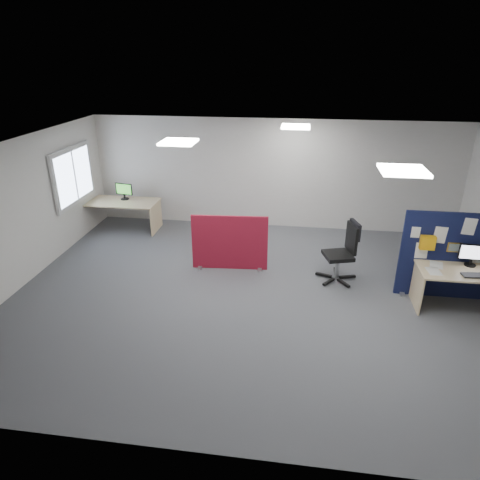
# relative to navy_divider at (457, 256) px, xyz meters

# --- Properties ---
(floor) EXTENTS (9.00, 9.00, 0.00)m
(floor) POSITION_rel_navy_divider_xyz_m (-3.46, -0.42, -0.82)
(floor) COLOR #4C4F54
(floor) RESTS_ON ground
(ceiling) EXTENTS (9.00, 7.00, 0.02)m
(ceiling) POSITION_rel_navy_divider_xyz_m (-3.46, -0.42, 1.88)
(ceiling) COLOR white
(ceiling) RESTS_ON wall_back
(wall_back) EXTENTS (9.00, 0.02, 2.70)m
(wall_back) POSITION_rel_navy_divider_xyz_m (-3.46, 3.08, 0.53)
(wall_back) COLOR silver
(wall_back) RESTS_ON floor
(wall_front) EXTENTS (9.00, 0.02, 2.70)m
(wall_front) POSITION_rel_navy_divider_xyz_m (-3.46, -3.92, 0.53)
(wall_front) COLOR silver
(wall_front) RESTS_ON floor
(wall_left) EXTENTS (0.02, 7.00, 2.70)m
(wall_left) POSITION_rel_navy_divider_xyz_m (-7.96, -0.42, 0.53)
(wall_left) COLOR silver
(wall_left) RESTS_ON floor
(window) EXTENTS (0.06, 1.70, 1.30)m
(window) POSITION_rel_navy_divider_xyz_m (-7.90, 1.58, 0.73)
(window) COLOR white
(window) RESTS_ON wall_left
(ceiling_lights) EXTENTS (4.10, 4.10, 0.04)m
(ceiling_lights) POSITION_rel_navy_divider_xyz_m (-3.13, 0.25, 1.85)
(ceiling_lights) COLOR white
(ceiling_lights) RESTS_ON ceiling
(navy_divider) EXTENTS (1.97, 0.30, 1.63)m
(navy_divider) POSITION_rel_navy_divider_xyz_m (0.00, 0.00, 0.00)
(navy_divider) COLOR #0E1333
(navy_divider) RESTS_ON floor
(main_desk) EXTENTS (1.67, 0.74, 0.73)m
(main_desk) POSITION_rel_navy_divider_xyz_m (0.12, -0.36, -0.26)
(main_desk) COLOR beige
(main_desk) RESTS_ON floor
(monitor_main) EXTENTS (0.45, 0.19, 0.40)m
(monitor_main) POSITION_rel_navy_divider_xyz_m (0.18, -0.16, 0.13)
(monitor_main) COLOR black
(monitor_main) RESTS_ON main_desk
(keyboard) EXTENTS (0.46, 0.22, 0.02)m
(keyboard) POSITION_rel_navy_divider_xyz_m (0.15, -0.55, -0.08)
(keyboard) COLOR black
(keyboard) RESTS_ON main_desk
(red_divider) EXTENTS (1.54, 0.30, 1.16)m
(red_divider) POSITION_rel_navy_divider_xyz_m (-4.15, 0.55, -0.25)
(red_divider) COLOR maroon
(red_divider) RESTS_ON floor
(second_desk) EXTENTS (1.75, 0.88, 0.73)m
(second_desk) POSITION_rel_navy_divider_xyz_m (-7.14, 2.36, -0.26)
(second_desk) COLOR beige
(second_desk) RESTS_ON floor
(monitor_second) EXTENTS (0.45, 0.21, 0.41)m
(monitor_second) POSITION_rel_navy_divider_xyz_m (-7.14, 2.49, 0.14)
(monitor_second) COLOR black
(monitor_second) RESTS_ON second_desk
(office_chair) EXTENTS (0.79, 0.76, 1.19)m
(office_chair) POSITION_rel_navy_divider_xyz_m (-1.89, 0.39, -0.14)
(office_chair) COLOR black
(office_chair) RESTS_ON floor
(desk_papers) EXTENTS (1.27, 0.71, 0.00)m
(desk_papers) POSITION_rel_navy_divider_xyz_m (-0.11, -0.43, -0.09)
(desk_papers) COLOR white
(desk_papers) RESTS_ON main_desk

